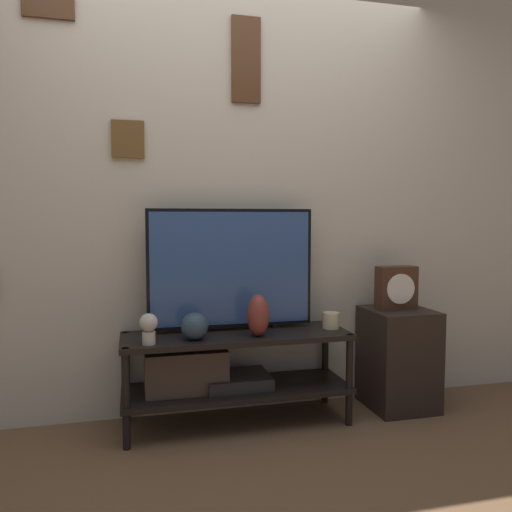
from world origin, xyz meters
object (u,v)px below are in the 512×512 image
at_px(mantel_clock, 396,288).
at_px(vase_urn_stoneware, 258,315).
at_px(candle_jar, 331,320).
at_px(vase_round_glass, 195,326).
at_px(decorative_bust, 149,327).
at_px(television, 231,268).

bearing_deg(mantel_clock, vase_urn_stoneware, -172.89).
bearing_deg(candle_jar, vase_urn_stoneware, -169.73).
xyz_separation_m(vase_round_glass, decorative_bust, (-0.24, -0.05, 0.02)).
height_order(television, candle_jar, television).
xyz_separation_m(television, decorative_bust, (-0.47, -0.22, -0.27)).
distance_m(vase_urn_stoneware, mantel_clock, 0.91).
xyz_separation_m(television, candle_jar, (0.57, -0.10, -0.31)).
distance_m(vase_urn_stoneware, decorative_bust, 0.59).
bearing_deg(vase_round_glass, mantel_clock, 4.96).
distance_m(vase_round_glass, candle_jar, 0.81).
relative_size(vase_urn_stoneware, decorative_bust, 1.44).
bearing_deg(decorative_bust, television, 25.27).
bearing_deg(vase_urn_stoneware, television, 121.42).
xyz_separation_m(vase_round_glass, vase_urn_stoneware, (0.35, -0.00, 0.04)).
bearing_deg(vase_round_glass, vase_urn_stoneware, -0.67).
bearing_deg(television, candle_jar, -9.77).
bearing_deg(television, decorative_bust, -154.73).
relative_size(decorative_bust, mantel_clock, 0.61).
distance_m(television, candle_jar, 0.66).
xyz_separation_m(vase_round_glass, mantel_clock, (1.25, 0.11, 0.15)).
bearing_deg(television, mantel_clock, -3.98).
bearing_deg(decorative_bust, candle_jar, 6.80).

